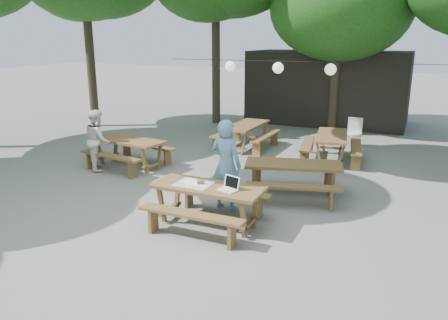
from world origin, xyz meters
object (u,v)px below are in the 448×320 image
object	(u,v)px
picnic_table_nw	(129,153)
woman	(226,165)
plastic_chair	(353,139)
main_picnic_table	(208,205)
second_person	(98,140)

from	to	relation	value
picnic_table_nw	woman	xyz separation A→B (m)	(3.50, -1.59, 0.51)
picnic_table_nw	woman	distance (m)	3.88
picnic_table_nw	plastic_chair	bearing A→B (deg)	51.77
main_picnic_table	second_person	world-z (taller)	second_person
woman	second_person	xyz separation A→B (m)	(-4.08, 1.11, -0.13)
picnic_table_nw	second_person	xyz separation A→B (m)	(-0.58, -0.48, 0.39)
picnic_table_nw	second_person	bearing A→B (deg)	-131.64
picnic_table_nw	woman	bearing A→B (deg)	-15.61
woman	plastic_chair	world-z (taller)	woman
woman	plastic_chair	bearing A→B (deg)	-96.25
picnic_table_nw	woman	world-z (taller)	woman
woman	second_person	world-z (taller)	woman
main_picnic_table	woman	bearing A→B (deg)	92.37
main_picnic_table	plastic_chair	world-z (taller)	plastic_chair
picnic_table_nw	plastic_chair	size ratio (longest dim) A/B	2.36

